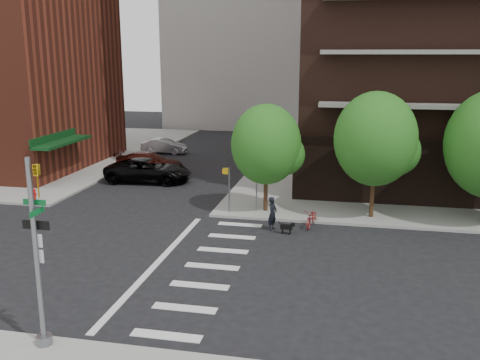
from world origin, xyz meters
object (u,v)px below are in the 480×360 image
at_px(parked_car_black, 148,170).
at_px(scooter, 312,218).
at_px(traffic_signal, 39,269).
at_px(dog_walker, 273,214).
at_px(fire_hydrant, 34,194).
at_px(parked_car_maroon, 149,162).
at_px(parked_car_silver, 164,146).

xyz_separation_m(parked_car_black, scooter, (12.33, -7.97, -0.35)).
distance_m(traffic_signal, parked_car_black, 22.55).
height_order(parked_car_black, dog_walker, dog_walker).
xyz_separation_m(fire_hydrant, parked_car_maroon, (3.80, 9.96, 0.21)).
bearing_deg(scooter, parked_car_maroon, 149.30).
height_order(parked_car_black, parked_car_maroon, parked_car_black).
relative_size(traffic_signal, scooter, 3.15).
bearing_deg(parked_car_maroon, traffic_signal, -171.99).
bearing_deg(parked_car_maroon, parked_car_black, -166.09).
distance_m(fire_hydrant, parked_car_silver, 17.80).
height_order(fire_hydrant, parked_car_maroon, parked_car_maroon).
bearing_deg(dog_walker, traffic_signal, 175.78).
bearing_deg(parked_car_black, fire_hydrant, 139.31).
relative_size(scooter, dog_walker, 1.07).
bearing_deg(parked_car_maroon, fire_hydrant, 153.28).
xyz_separation_m(parked_car_silver, scooter, (15.03, -19.01, -0.19)).
bearing_deg(parked_car_black, traffic_signal, -170.65).
xyz_separation_m(traffic_signal, parked_car_silver, (-7.73, 32.94, -2.01)).
bearing_deg(traffic_signal, scooter, 62.35).
bearing_deg(parked_car_silver, scooter, -142.61).
bearing_deg(dog_walker, fire_hydrant, 99.51).
bearing_deg(parked_car_silver, parked_car_black, -167.20).
distance_m(traffic_signal, scooter, 15.89).
relative_size(fire_hydrant, parked_car_maroon, 0.14).
distance_m(parked_car_black, parked_car_maroon, 3.56).
relative_size(fire_hydrant, parked_car_silver, 0.18).
bearing_deg(parked_car_maroon, dog_walker, -142.57).
bearing_deg(parked_car_silver, dog_walker, -147.76).
distance_m(fire_hydrant, parked_car_maroon, 10.66).
distance_m(scooter, dog_walker, 2.23).
bearing_deg(parked_car_black, parked_car_silver, 10.16).
height_order(traffic_signal, scooter, traffic_signal).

